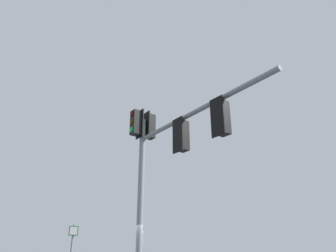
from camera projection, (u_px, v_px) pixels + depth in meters
name	position (u px, v px, depth m)	size (l,w,h in m)	color
signal_mast_assembly	(162.00, 151.00, 9.83)	(1.12, 5.82, 6.44)	gray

